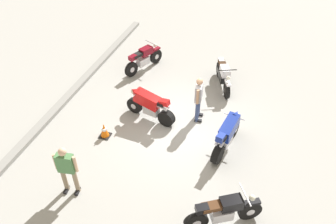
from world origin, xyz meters
The scene contains 10 objects.
ground_plane centered at (0.00, 0.00, 0.00)m, with size 40.00×40.00×0.00m, color #9E9E99.
curb_edge centered at (0.00, 4.60, 0.07)m, with size 14.00×0.30×0.15m, color gray.
motorcycle_silver_cruiser centered at (2.82, -0.87, 0.52)m, with size 1.97×0.98×1.09m.
motorcycle_red_sportbike centered at (0.05, 1.19, 0.59)m, with size 0.79×1.94×1.14m.
motorcycle_maroon_cruiser centered at (3.00, 2.60, 0.52)m, with size 1.95×1.03×1.09m.
motorcycle_black_cruiser centered at (-3.31, -2.09, 0.52)m, with size 1.19×1.85×1.09m.
motorcycle_blue_sportbike centered at (-0.55, -1.65, 0.59)m, with size 1.95×0.75×1.14m.
person_in_gray_shirt centered at (0.57, -0.41, 0.97)m, with size 0.66×0.35×1.70m.
person_in_green_shirt centered at (-3.61, 2.16, 0.95)m, with size 0.37×0.65×1.67m.
traffic_cone centered at (-1.30, 2.29, 0.26)m, with size 0.36×0.36×0.53m.
Camera 1 is at (-8.43, -2.32, 7.85)m, focal length 36.00 mm.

